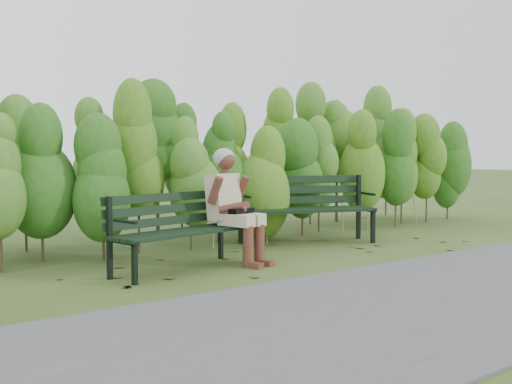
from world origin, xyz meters
TOP-DOWN VIEW (x-y plane):
  - ground at (0.00, 0.00)m, footprint 80.00×80.00m
  - footpath at (0.00, -2.20)m, footprint 60.00×2.50m
  - hedge_band at (0.00, 1.86)m, footprint 11.04×1.67m
  - leaf_litter at (-0.28, -0.11)m, footprint 5.85×2.06m
  - bench_left at (-1.15, 0.19)m, footprint 1.65×0.83m
  - bench_right at (1.17, 0.81)m, footprint 1.90×1.18m
  - seated_woman at (-0.47, 0.16)m, footprint 0.55×0.80m

SIDE VIEW (x-z plane):
  - ground at x=0.00m, z-range 0.00..0.00m
  - leaf_litter at x=-0.28m, z-range 0.00..0.01m
  - footpath at x=0.00m, z-range 0.00..0.01m
  - bench_left at x=-1.15m, z-range 0.07..0.86m
  - bench_right at x=1.17m, z-range 0.08..0.98m
  - seated_woman at x=-0.47m, z-range 0.07..1.32m
  - hedge_band at x=0.00m, z-range 0.05..2.47m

